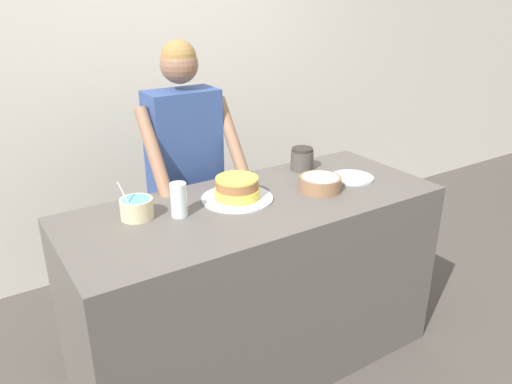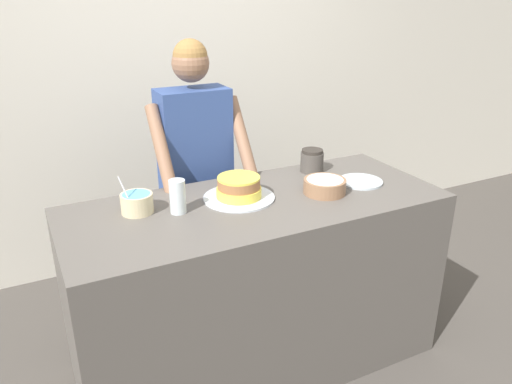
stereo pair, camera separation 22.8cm
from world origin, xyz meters
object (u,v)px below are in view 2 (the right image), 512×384
Objects in this scene: cake at (239,189)px; stoneware_jar at (312,161)px; drinking_glass at (178,197)px; ceramic_plate at (361,181)px; frosting_bowl_white at (325,186)px; person_baker at (196,159)px; frosting_bowl_blue at (137,202)px.

cake is 2.74× the size of stoneware_jar.
drinking_glass is 0.68× the size of ceramic_plate.
frosting_bowl_white is 0.92× the size of ceramic_plate.
stoneware_jar is at bearing -30.51° from person_baker.
cake is (0.03, -0.49, -0.01)m from person_baker.
drinking_glass is (-0.71, 0.10, 0.04)m from frosting_bowl_white.
frosting_bowl_blue reaches higher than frosting_bowl_white.
cake is at bearing -161.91° from stoneware_jar.
frosting_bowl_blue is at bearing 172.69° from cake.
person_baker reaches higher than frosting_bowl_blue.
frosting_bowl_blue is (-0.47, 0.06, 0.00)m from cake.
frosting_bowl_blue is (-0.44, -0.43, -0.01)m from person_baker.
frosting_bowl_blue reaches higher than drinking_glass.
ceramic_plate is at bearing -40.37° from person_baker.
frosting_bowl_blue is 1.44× the size of stoneware_jar.
person_baker reaches higher than cake.
drinking_glass reaches higher than ceramic_plate.
frosting_bowl_white is at bearing -16.87° from cake.
cake is at bearing 4.06° from drinking_glass.
person_baker is at bearing 139.63° from ceramic_plate.
frosting_bowl_white is at bearing -8.05° from drinking_glass.
stoneware_jar reaches higher than ceramic_plate.
cake is 1.65× the size of frosting_bowl_white.
ceramic_plate is 0.30m from stoneware_jar.
frosting_bowl_blue is 1.00m from stoneware_jar.
ceramic_plate is (0.69, -0.58, -0.05)m from person_baker.
frosting_bowl_blue is at bearing 168.19° from frosting_bowl_white.
stoneware_jar is (0.11, 0.29, 0.02)m from frosting_bowl_white.
drinking_glass reaches higher than cake.
stoneware_jar is (0.52, 0.17, 0.01)m from cake.
drinking_glass is at bearing -175.94° from cake.
cake is at bearing -86.05° from person_baker.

